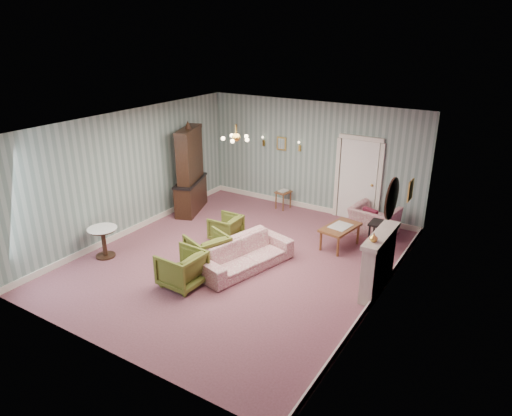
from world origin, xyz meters
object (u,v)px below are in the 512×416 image
Objects in this scene: coffee_table at (340,236)px; dresser at (190,168)px; olive_chair_c at (226,227)px; sofa_chintz at (245,250)px; pedestal_table at (104,242)px; olive_chair_a at (182,267)px; olive_chair_b at (208,249)px; fireplace at (378,262)px; wingback_chair at (375,216)px; side_table_black at (379,237)px.

dresser is at bearing -179.66° from coffee_table.
sofa_chintz is at bearing 49.78° from olive_chair_c.
dresser is 4.33m from coffee_table.
sofa_chintz is 3.06m from pedestal_table.
olive_chair_a is 1.01× the size of olive_chair_b.
coffee_table is (1.98, 2.25, -0.13)m from olive_chair_b.
sofa_chintz is at bearing 154.65° from olive_chair_a.
pedestal_table is at bearing -142.92° from coffee_table.
fireplace reaches higher than coffee_table.
dresser is (-2.25, 2.22, 0.80)m from olive_chair_b.
olive_chair_c is (-0.40, 1.21, -0.06)m from olive_chair_b.
olive_chair_c is at bearing 44.95° from wingback_chair.
olive_chair_a is 1.37m from sofa_chintz.
dresser reaches higher than fireplace.
olive_chair_b is 0.78m from sofa_chintz.
sofa_chintz is 1.49× the size of fireplace.
coffee_table is 0.85m from side_table_black.
fireplace is at bearing 117.00° from wingback_chair.
wingback_chair reaches higher than sofa_chintz.
dresser is at bearing -140.97° from olive_chair_a.
olive_chair_b is (-0.07, 0.88, -0.00)m from olive_chair_a.
dresser is 3.52× the size of pedestal_table.
olive_chair_b is 4.13m from wingback_chair.
olive_chair_a is at bearing 26.01° from olive_chair_b.
wingback_chair is 1.03× the size of coffee_table.
coffee_table is 5.14m from pedestal_table.
pedestal_table reaches higher than olive_chair_c.
coffee_table is at bearing -18.65° from sofa_chintz.
olive_chair_c is at bearing 66.46° from sofa_chintz.
fireplace is at bearing -34.00° from dresser.
sofa_chintz is 3.14× the size of side_table_black.
side_table_black is (2.71, 3.42, -0.06)m from olive_chair_a.
olive_chair_b is at bearing -131.39° from coffee_table.
wingback_chair is 0.43× the size of dresser.
dresser is 5.11m from side_table_black.
dresser is at bearing 21.20° from wingback_chair.
dresser is 2.39× the size of coffee_table.
fireplace reaches higher than olive_chair_b.
wingback_chair reaches higher than olive_chair_a.
sofa_chintz is 2.31m from coffee_table.
sofa_chintz is at bearing 68.27° from wingback_chair.
olive_chair_a is 0.76× the size of wingback_chair.
coffee_table is at bearing 160.29° from olive_chair_b.
wingback_chair is at bearing -14.03° from sofa_chintz.
olive_chair_a is 0.78× the size of coffee_table.
side_table_black is at bearing 143.91° from olive_chair_a.
olive_chair_a is 1.17× the size of side_table_black.
olive_chair_c is 0.47× the size of fireplace.
olive_chair_b is at bearing -164.38° from fireplace.
fireplace is 2.08× the size of pedestal_table.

